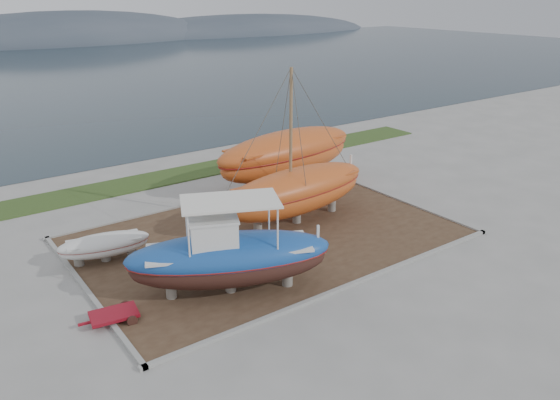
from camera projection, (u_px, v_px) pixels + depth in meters
ground at (318, 267)px, 24.43m from camera, size 140.00×140.00×0.00m
dirt_patch at (268, 236)px, 27.44m from camera, size 18.00×12.00×0.06m
curb_frame at (268, 235)px, 27.43m from camera, size 18.60×12.60×0.15m
grass_strip at (169, 177)px, 36.14m from camera, size 44.00×3.00×0.08m
sea at (4, 77)px, 77.39m from camera, size 260.00×100.00×0.04m
blue_caique at (229, 247)px, 21.68m from camera, size 8.60×5.71×3.98m
white_dinghy at (105, 248)px, 24.73m from camera, size 4.27×2.27×1.22m
orange_sailboat at (298, 148)px, 27.54m from camera, size 9.13×3.21×8.13m
orange_bare_hull at (287, 159)px, 33.87m from camera, size 10.66×4.17×3.41m
red_trailer at (114, 317)px, 20.39m from camera, size 2.76×1.67×0.37m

